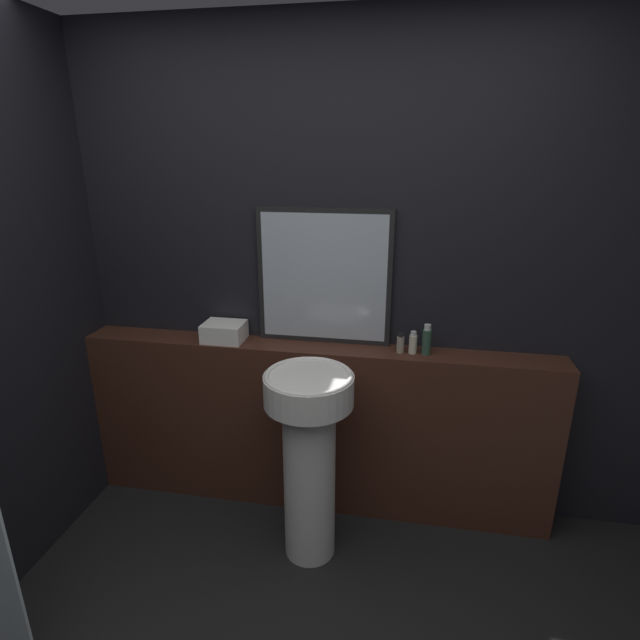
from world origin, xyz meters
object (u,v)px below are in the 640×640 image
object	(u,v)px
pedestal_sink	(309,449)
mirror	(324,277)
towel_stack	(224,332)
conditioner_bottle	(413,343)
shampoo_bottle	(400,344)
lotion_bottle	(427,341)

from	to	relation	value
pedestal_sink	mirror	size ratio (longest dim) A/B	1.40
pedestal_sink	towel_stack	distance (m)	0.77
mirror	conditioner_bottle	distance (m)	0.55
shampoo_bottle	conditioner_bottle	bearing A→B (deg)	0.00
pedestal_sink	lotion_bottle	size ratio (longest dim) A/B	6.27
towel_stack	lotion_bottle	distance (m)	1.04
conditioner_bottle	lotion_bottle	distance (m)	0.07
pedestal_sink	lotion_bottle	world-z (taller)	lotion_bottle
towel_stack	shampoo_bottle	bearing A→B (deg)	0.00
towel_stack	conditioner_bottle	world-z (taller)	conditioner_bottle
shampoo_bottle	lotion_bottle	world-z (taller)	lotion_bottle
mirror	conditioner_bottle	world-z (taller)	mirror
pedestal_sink	conditioner_bottle	distance (m)	0.72
pedestal_sink	mirror	world-z (taller)	mirror
pedestal_sink	shampoo_bottle	size ratio (longest dim) A/B	9.66
pedestal_sink	shampoo_bottle	distance (m)	0.68
pedestal_sink	lotion_bottle	bearing A→B (deg)	36.44
mirror	pedestal_sink	bearing A→B (deg)	-88.43
pedestal_sink	towel_stack	xyz separation A→B (m)	(-0.53, 0.38, 0.41)
pedestal_sink	shampoo_bottle	xyz separation A→B (m)	(0.39, 0.38, 0.41)
mirror	towel_stack	bearing A→B (deg)	-171.20
pedestal_sink	conditioner_bottle	xyz separation A→B (m)	(0.45, 0.38, 0.42)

